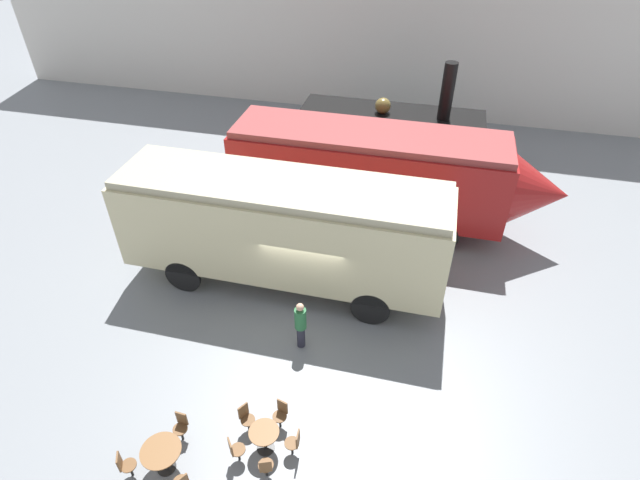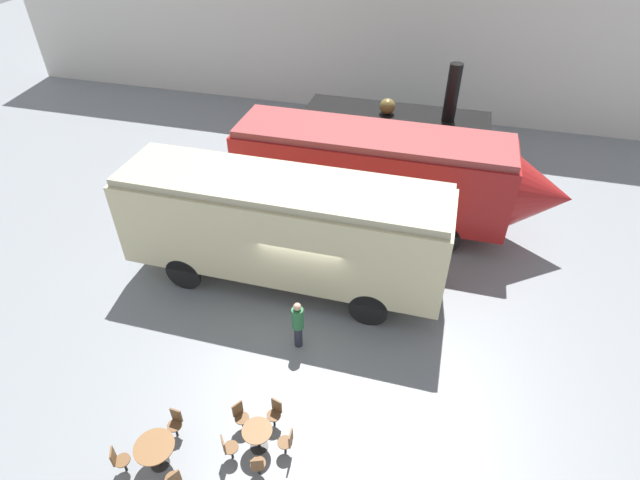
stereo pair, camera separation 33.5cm
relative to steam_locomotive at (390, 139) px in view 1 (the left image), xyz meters
The scene contains 15 objects.
ground_plane 8.45m from the steam_locomotive, 99.99° to the right, with size 80.00×80.00×0.00m, color gray.
backdrop_wall 7.68m from the steam_locomotive, 101.43° to the left, with size 44.00×0.15×9.00m.
steam_locomotive is the anchor object (origin of this frame).
streamlined_locomotive 3.39m from the steam_locomotive, 82.34° to the right, with size 11.97×2.71×3.73m.
passenger_coach_vintage 7.89m from the steam_locomotive, 107.74° to the right, with size 10.21×2.71×3.83m.
cafe_table_near 14.88m from the steam_locomotive, 102.52° to the right, with size 0.93×0.93×0.77m.
cafe_table_mid 13.57m from the steam_locomotive, 94.70° to the right, with size 0.73×0.73×0.72m.
cafe_chair_0 14.07m from the steam_locomotive, 103.08° to the right, with size 0.36×0.36×0.87m.
cafe_chair_1 15.43m from the steam_locomotive, 104.95° to the right, with size 0.40×0.39×0.87m.
cafe_chair_3 14.09m from the steam_locomotive, 96.88° to the right, with size 0.41×0.40×0.87m.
cafe_chair_4 14.23m from the steam_locomotive, 93.41° to the right, with size 0.38×0.39×0.87m.
cafe_chair_5 13.49m from the steam_locomotive, 91.58° to the right, with size 0.36×0.36×0.87m.
cafe_chair_6 12.85m from the steam_locomotive, 94.11° to the right, with size 0.36×0.38×0.87m.
cafe_chair_7 13.24m from the steam_locomotive, 97.53° to the right, with size 0.40×0.39×0.87m.
visitor_person 10.25m from the steam_locomotive, 96.34° to the right, with size 0.34×0.34×1.68m.
Camera 1 is at (3.14, -11.32, 11.43)m, focal length 28.00 mm.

